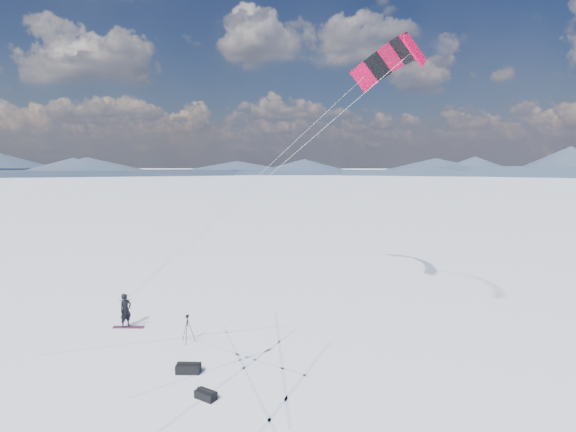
# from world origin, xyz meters

# --- Properties ---
(ground) EXTENTS (1800.00, 1800.00, 0.00)m
(ground) POSITION_xyz_m (0.00, 0.00, 0.00)
(ground) COLOR white
(horizon_hills) EXTENTS (704.00, 704.42, 8.05)m
(horizon_hills) POSITION_xyz_m (-0.00, -0.00, 3.13)
(horizon_hills) COLOR #1B2939
(horizon_hills) RESTS_ON ground
(snow_tracks) EXTENTS (17.62, 10.25, 0.01)m
(snow_tracks) POSITION_xyz_m (0.33, 0.01, 0.00)
(snow_tracks) COLOR #AEBDDD
(snow_tracks) RESTS_ON ground
(snowkiter) EXTENTS (0.62, 0.73, 1.68)m
(snowkiter) POSITION_xyz_m (-3.03, 3.34, 0.00)
(snowkiter) COLOR black
(snowkiter) RESTS_ON ground
(snowboard) EXTENTS (1.53, 0.46, 0.04)m
(snowboard) POSITION_xyz_m (-2.90, 3.30, 0.02)
(snowboard) COLOR #812050
(snowboard) RESTS_ON ground
(tripod) EXTENTS (0.60, 0.55, 1.28)m
(tripod) POSITION_xyz_m (0.62, 2.07, 0.82)
(tripod) COLOR black
(tripod) RESTS_ON ground
(gear_bag_a) EXTENTS (0.95, 0.53, 0.41)m
(gear_bag_a) POSITION_xyz_m (1.67, -0.55, 0.18)
(gear_bag_a) COLOR black
(gear_bag_a) RESTS_ON ground
(gear_bag_b) EXTENTS (0.83, 0.62, 0.34)m
(gear_bag_b) POSITION_xyz_m (2.92, -2.18, 0.15)
(gear_bag_b) COLOR black
(gear_bag_b) RESTS_ON ground
(power_kite) EXTENTS (14.43, 7.85, 13.02)m
(power_kite) POSITION_xyz_m (9.81, 7.98, 13.35)
(power_kite) COLOR #BF0330
(power_kite) RESTS_ON ground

